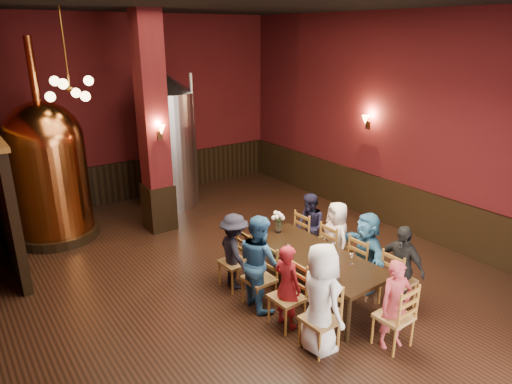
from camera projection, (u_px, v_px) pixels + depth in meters
room at (242, 152)px, 7.30m from camera, size 10.00×10.02×4.50m
wainscot_right at (392, 203)px, 10.05m from camera, size 0.08×9.90×1.00m
wainscot_back at (135, 179)px, 11.69m from camera, size 7.90×0.08×1.00m
column at (153, 126)px, 9.29m from camera, size 0.58×0.58×4.50m
partition at (0, 198)px, 8.36m from camera, size 0.22×3.50×2.40m
pendant_cluster at (70, 89)px, 8.26m from camera, size 0.90×0.90×1.70m
sconce_wall at (368, 121)px, 10.06m from camera, size 0.20×0.20×0.36m
sconce_column at (159, 131)px, 9.07m from camera, size 0.20×0.20×0.36m
dining_table at (314, 258)px, 7.23m from camera, size 1.07×2.43×0.75m
chair_0 at (320, 319)px, 6.07m from camera, size 0.47×0.47×0.92m
person_0 at (321, 299)px, 5.96m from camera, size 0.58×0.81×1.55m
chair_1 at (287, 297)px, 6.57m from camera, size 0.47×0.47×0.92m
person_1 at (287, 286)px, 6.51m from camera, size 0.37×0.51×1.29m
chair_2 at (259, 278)px, 7.07m from camera, size 0.47×0.47×0.92m
person_2 at (259, 262)px, 6.97m from camera, size 0.42×0.76×1.51m
chair_3 at (235, 262)px, 7.57m from camera, size 0.47×0.47×0.92m
person_3 at (234, 252)px, 7.51m from camera, size 0.61×0.91×1.31m
chair_4 at (399, 280)px, 7.04m from camera, size 0.47×0.47×0.92m
person_4 at (400, 267)px, 6.96m from camera, size 0.41×0.83×1.36m
chair_5 at (365, 263)px, 7.54m from camera, size 0.47×0.47×0.92m
person_5 at (366, 251)px, 7.47m from camera, size 0.73×1.31×1.35m
chair_6 at (335, 249)px, 8.04m from camera, size 0.47×0.47×0.92m
person_6 at (336, 238)px, 7.97m from camera, size 0.56×0.73×1.33m
chair_7 at (309, 236)px, 8.54m from camera, size 0.47×0.47×0.92m
person_7 at (310, 227)px, 8.48m from camera, size 0.46×0.68×1.28m
chair_8 at (394, 316)px, 6.14m from camera, size 0.47×0.47×0.92m
person_8 at (395, 305)px, 6.08m from camera, size 0.53×0.43×1.27m
copper_kettle at (48, 170)px, 9.14m from camera, size 1.97×1.97×4.01m
steel_vessel at (169, 141)px, 10.91m from camera, size 1.68×1.68×3.19m
rose_vase at (279, 219)px, 7.93m from camera, size 0.23×0.23×0.39m
wine_glass_0 at (318, 261)px, 6.83m from camera, size 0.07×0.07×0.17m
wine_glass_1 at (352, 259)px, 6.88m from camera, size 0.07×0.07×0.17m
wine_glass_2 at (338, 274)px, 6.45m from camera, size 0.07×0.07×0.17m
wine_glass_3 at (333, 248)px, 7.22m from camera, size 0.07×0.07×0.17m
wine_glass_4 at (317, 262)px, 6.80m from camera, size 0.07×0.07×0.17m
wine_glass_5 at (289, 250)px, 7.16m from camera, size 0.07×0.07×0.17m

